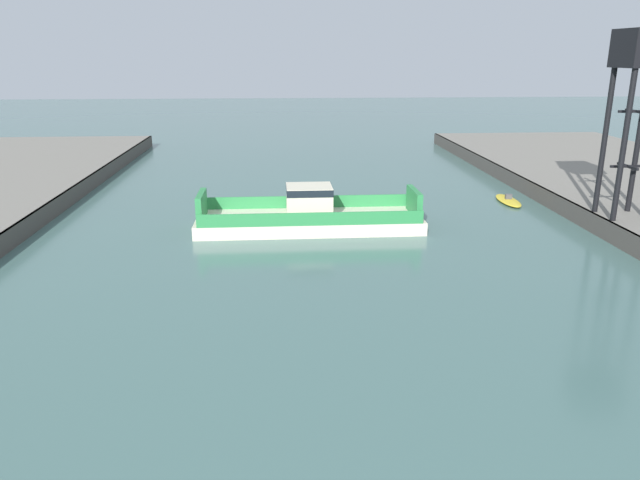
% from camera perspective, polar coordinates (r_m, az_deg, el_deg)
% --- Properties ---
extents(chain_ferry, '(19.33, 6.25, 3.77)m').
position_cam_1_polar(chain_ferry, '(51.91, -1.03, 2.31)').
color(chain_ferry, beige).
rests_on(chain_ferry, ground).
extents(moored_boat_near_right, '(2.07, 5.85, 0.85)m').
position_cam_1_polar(moored_boat_near_right, '(64.42, 17.42, 3.61)').
color(moored_boat_near_right, yellow).
rests_on(moored_boat_near_right, ground).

